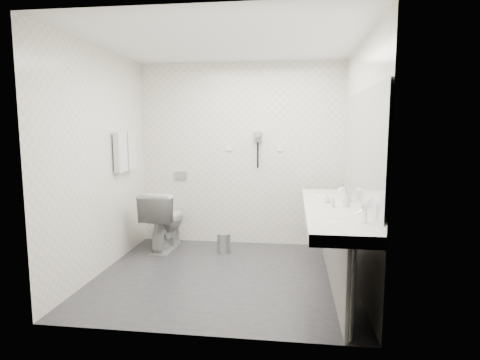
# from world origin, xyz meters

# --- Properties ---
(floor) EXTENTS (2.80, 2.80, 0.00)m
(floor) POSITION_xyz_m (0.00, 0.00, 0.00)
(floor) COLOR #2E2D32
(floor) RESTS_ON ground
(ceiling) EXTENTS (2.80, 2.80, 0.00)m
(ceiling) POSITION_xyz_m (0.00, 0.00, 2.50)
(ceiling) COLOR white
(ceiling) RESTS_ON wall_back
(wall_back) EXTENTS (2.80, 0.00, 2.80)m
(wall_back) POSITION_xyz_m (0.00, 1.30, 1.25)
(wall_back) COLOR white
(wall_back) RESTS_ON floor
(wall_front) EXTENTS (2.80, 0.00, 2.80)m
(wall_front) POSITION_xyz_m (0.00, -1.30, 1.25)
(wall_front) COLOR white
(wall_front) RESTS_ON floor
(wall_left) EXTENTS (0.00, 2.60, 2.60)m
(wall_left) POSITION_xyz_m (-1.40, 0.00, 1.25)
(wall_left) COLOR white
(wall_left) RESTS_ON floor
(wall_right) EXTENTS (0.00, 2.60, 2.60)m
(wall_right) POSITION_xyz_m (1.40, 0.00, 1.25)
(wall_right) COLOR white
(wall_right) RESTS_ON floor
(vanity_counter) EXTENTS (0.55, 2.20, 0.10)m
(vanity_counter) POSITION_xyz_m (1.12, -0.20, 0.80)
(vanity_counter) COLOR white
(vanity_counter) RESTS_ON floor
(vanity_panel) EXTENTS (0.03, 2.15, 0.75)m
(vanity_panel) POSITION_xyz_m (1.15, -0.20, 0.38)
(vanity_panel) COLOR gray
(vanity_panel) RESTS_ON floor
(vanity_post_near) EXTENTS (0.06, 0.06, 0.75)m
(vanity_post_near) POSITION_xyz_m (1.18, -1.24, 0.38)
(vanity_post_near) COLOR silver
(vanity_post_near) RESTS_ON floor
(vanity_post_far) EXTENTS (0.06, 0.06, 0.75)m
(vanity_post_far) POSITION_xyz_m (1.18, 0.84, 0.38)
(vanity_post_far) COLOR silver
(vanity_post_far) RESTS_ON floor
(mirror) EXTENTS (0.02, 2.20, 1.05)m
(mirror) POSITION_xyz_m (1.39, -0.20, 1.45)
(mirror) COLOR #B2BCC6
(mirror) RESTS_ON wall_right
(basin_near) EXTENTS (0.40, 0.31, 0.05)m
(basin_near) POSITION_xyz_m (1.12, -0.85, 0.83)
(basin_near) COLOR white
(basin_near) RESTS_ON vanity_counter
(basin_far) EXTENTS (0.40, 0.31, 0.05)m
(basin_far) POSITION_xyz_m (1.12, 0.45, 0.83)
(basin_far) COLOR white
(basin_far) RESTS_ON vanity_counter
(faucet_near) EXTENTS (0.04, 0.04, 0.15)m
(faucet_near) POSITION_xyz_m (1.32, -0.85, 0.92)
(faucet_near) COLOR silver
(faucet_near) RESTS_ON vanity_counter
(faucet_far) EXTENTS (0.04, 0.04, 0.15)m
(faucet_far) POSITION_xyz_m (1.32, 0.45, 0.92)
(faucet_far) COLOR silver
(faucet_far) RESTS_ON vanity_counter
(soap_bottle_a) EXTENTS (0.07, 0.07, 0.11)m
(soap_bottle_a) POSITION_xyz_m (1.26, -0.20, 0.90)
(soap_bottle_a) COLOR silver
(soap_bottle_a) RESTS_ON vanity_counter
(soap_bottle_b) EXTENTS (0.08, 0.08, 0.08)m
(soap_bottle_b) POSITION_xyz_m (1.09, -0.01, 0.89)
(soap_bottle_b) COLOR silver
(soap_bottle_b) RESTS_ON vanity_counter
(soap_bottle_c) EXTENTS (0.06, 0.06, 0.11)m
(soap_bottle_c) POSITION_xyz_m (1.12, -0.25, 0.91)
(soap_bottle_c) COLOR silver
(soap_bottle_c) RESTS_ON vanity_counter
(glass_left) EXTENTS (0.06, 0.06, 0.10)m
(glass_left) POSITION_xyz_m (1.32, 0.07, 0.90)
(glass_left) COLOR silver
(glass_left) RESTS_ON vanity_counter
(glass_right) EXTENTS (0.07, 0.07, 0.11)m
(glass_right) POSITION_xyz_m (1.31, 0.12, 0.91)
(glass_right) COLOR silver
(glass_right) RESTS_ON vanity_counter
(toilet) EXTENTS (0.48, 0.81, 0.80)m
(toilet) POSITION_xyz_m (-0.96, 0.87, 0.40)
(toilet) COLOR white
(toilet) RESTS_ON floor
(flush_plate) EXTENTS (0.18, 0.02, 0.12)m
(flush_plate) POSITION_xyz_m (-0.85, 1.29, 0.95)
(flush_plate) COLOR #B2B5BA
(flush_plate) RESTS_ON wall_back
(pedal_bin) EXTENTS (0.20, 0.20, 0.24)m
(pedal_bin) POSITION_xyz_m (-0.15, 0.81, 0.12)
(pedal_bin) COLOR #B2B5BA
(pedal_bin) RESTS_ON floor
(bin_lid) EXTENTS (0.17, 0.17, 0.01)m
(bin_lid) POSITION_xyz_m (-0.15, 0.81, 0.25)
(bin_lid) COLOR #B2B5BA
(bin_lid) RESTS_ON pedal_bin
(towel_rail) EXTENTS (0.02, 0.62, 0.02)m
(towel_rail) POSITION_xyz_m (-1.35, 0.55, 1.55)
(towel_rail) COLOR silver
(towel_rail) RESTS_ON wall_left
(towel_near) EXTENTS (0.07, 0.24, 0.48)m
(towel_near) POSITION_xyz_m (-1.34, 0.41, 1.33)
(towel_near) COLOR silver
(towel_near) RESTS_ON towel_rail
(towel_far) EXTENTS (0.07, 0.24, 0.48)m
(towel_far) POSITION_xyz_m (-1.34, 0.69, 1.33)
(towel_far) COLOR silver
(towel_far) RESTS_ON towel_rail
(dryer_cradle) EXTENTS (0.10, 0.04, 0.14)m
(dryer_cradle) POSITION_xyz_m (0.25, 1.27, 1.50)
(dryer_cradle) COLOR gray
(dryer_cradle) RESTS_ON wall_back
(dryer_barrel) EXTENTS (0.08, 0.14, 0.08)m
(dryer_barrel) POSITION_xyz_m (0.25, 1.20, 1.53)
(dryer_barrel) COLOR gray
(dryer_barrel) RESTS_ON dryer_cradle
(dryer_cord) EXTENTS (0.02, 0.02, 0.35)m
(dryer_cord) POSITION_xyz_m (0.25, 1.26, 1.25)
(dryer_cord) COLOR black
(dryer_cord) RESTS_ON dryer_cradle
(switch_plate_a) EXTENTS (0.09, 0.02, 0.09)m
(switch_plate_a) POSITION_xyz_m (-0.15, 1.29, 1.35)
(switch_plate_a) COLOR white
(switch_plate_a) RESTS_ON wall_back
(switch_plate_b) EXTENTS (0.09, 0.02, 0.09)m
(switch_plate_b) POSITION_xyz_m (0.55, 1.29, 1.35)
(switch_plate_b) COLOR white
(switch_plate_b) RESTS_ON wall_back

